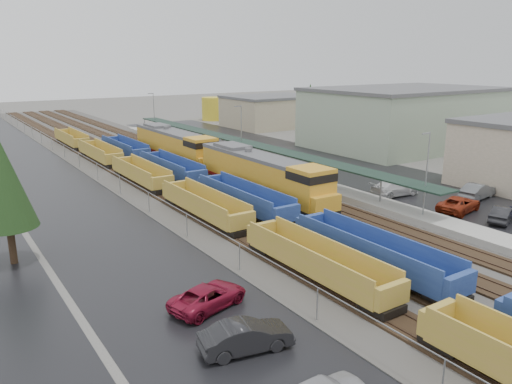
% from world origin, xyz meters
% --- Properties ---
extents(ballast_strip, '(20.00, 160.00, 0.08)m').
position_xyz_m(ballast_strip, '(0.00, 60.00, 0.04)').
color(ballast_strip, '#302D2B').
rests_on(ballast_strip, ground).
extents(trackbed, '(14.60, 160.00, 0.22)m').
position_xyz_m(trackbed, '(-0.00, 60.00, 0.16)').
color(trackbed, black).
rests_on(trackbed, ground).
extents(west_parking_lot, '(10.00, 160.00, 0.02)m').
position_xyz_m(west_parking_lot, '(-15.00, 60.00, 0.01)').
color(west_parking_lot, black).
rests_on(west_parking_lot, ground).
extents(east_commuter_lot, '(16.00, 100.00, 0.02)m').
position_xyz_m(east_commuter_lot, '(19.00, 50.00, 0.01)').
color(east_commuter_lot, black).
rests_on(east_commuter_lot, ground).
extents(station_platform, '(3.00, 80.00, 8.00)m').
position_xyz_m(station_platform, '(9.50, 50.01, 0.73)').
color(station_platform, '#9E9B93').
rests_on(station_platform, ground).
extents(chainlink_fence, '(0.08, 160.04, 2.02)m').
position_xyz_m(chainlink_fence, '(-9.50, 58.44, 1.61)').
color(chainlink_fence, gray).
rests_on(chainlink_fence, ground).
extents(industrial_buildings, '(32.52, 75.30, 9.50)m').
position_xyz_m(industrial_buildings, '(37.76, 45.85, 4.25)').
color(industrial_buildings, tan).
rests_on(industrial_buildings, ground).
extents(distant_hills, '(301.00, 140.00, 25.20)m').
position_xyz_m(distant_hills, '(44.79, 210.68, 0.00)').
color(distant_hills, '#475240').
rests_on(distant_hills, ground).
extents(tree_west_near, '(3.96, 3.96, 9.00)m').
position_xyz_m(tree_west_near, '(-22.00, 30.00, 5.82)').
color(tree_west_near, '#332316').
rests_on(tree_west_near, ground).
extents(tree_east, '(4.40, 4.40, 10.00)m').
position_xyz_m(tree_east, '(28.00, 58.00, 6.47)').
color(tree_east, '#332316').
rests_on(tree_east, ground).
extents(locomotive_lead, '(3.21, 21.14, 4.79)m').
position_xyz_m(locomotive_lead, '(2.00, 33.84, 2.53)').
color(locomotive_lead, black).
rests_on(locomotive_lead, ground).
extents(locomotive_trail, '(3.21, 21.14, 4.79)m').
position_xyz_m(locomotive_trail, '(2.00, 54.84, 2.53)').
color(locomotive_trail, black).
rests_on(locomotive_trail, ground).
extents(well_string_yellow, '(2.48, 105.91, 2.20)m').
position_xyz_m(well_string_yellow, '(-6.00, 31.58, 1.12)').
color(well_string_yellow, '#A9962F').
rests_on(well_string_yellow, ground).
extents(well_string_blue, '(2.61, 94.96, 2.31)m').
position_xyz_m(well_string_blue, '(-2.00, 23.15, 1.16)').
color(well_string_blue, navy).
rests_on(well_string_blue, ground).
extents(storage_tank, '(5.30, 5.30, 5.30)m').
position_xyz_m(storage_tank, '(31.16, 96.97, 2.65)').
color(storage_tank, gold).
rests_on(storage_tank, ground).
extents(parked_car_west_b, '(2.51, 4.89, 1.53)m').
position_xyz_m(parked_car_west_b, '(-14.28, 11.72, 0.77)').
color(parked_car_west_b, black).
rests_on(parked_car_west_b, ground).
extents(parked_car_west_c, '(3.49, 5.34, 1.37)m').
position_xyz_m(parked_car_west_c, '(-13.70, 16.67, 0.68)').
color(parked_car_west_c, maroon).
rests_on(parked_car_west_c, ground).
extents(parked_car_east_a, '(2.79, 4.59, 1.43)m').
position_xyz_m(parked_car_east_a, '(15.41, 16.09, 0.71)').
color(parked_car_east_a, black).
rests_on(parked_car_east_a, ground).
extents(parked_car_east_b, '(3.44, 5.69, 1.48)m').
position_xyz_m(parked_car_east_b, '(14.84, 20.10, 0.74)').
color(parked_car_east_b, maroon).
rests_on(parked_car_east_b, ground).
extents(parked_car_east_c, '(2.66, 5.69, 1.61)m').
position_xyz_m(parked_car_east_c, '(14.22, 27.36, 0.80)').
color(parked_car_east_c, silver).
rests_on(parked_car_east_c, ground).
extents(parked_car_east_e, '(2.40, 5.14, 1.63)m').
position_xyz_m(parked_car_east_e, '(20.42, 21.81, 0.81)').
color(parked_car_east_e, '#4F5254').
rests_on(parked_car_east_e, ground).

